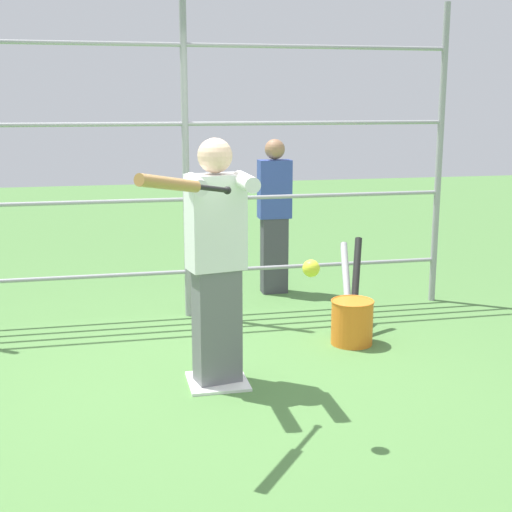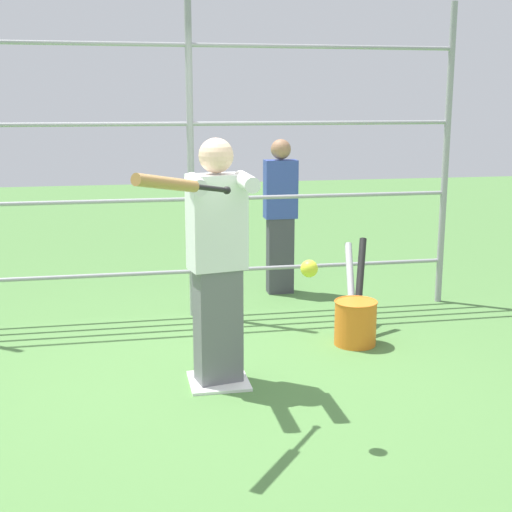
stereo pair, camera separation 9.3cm
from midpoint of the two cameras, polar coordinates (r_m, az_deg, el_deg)
The scene contains 8 objects.
ground_plane at distance 4.95m, azimuth -2.45°, elevation -10.07°, with size 24.00×24.00×0.00m, color #4C7A3D.
home_plate at distance 4.95m, azimuth -2.45°, elevation -9.96°, with size 0.40×0.40×0.02m.
fence_backstop at distance 6.19m, azimuth -4.82°, elevation 7.51°, with size 4.77×0.06×2.74m.
batter at distance 4.67m, azimuth -2.52°, elevation 0.06°, with size 0.42×0.61×1.66m.
baseball_bat_swinging at distance 3.76m, azimuth -5.77°, elevation 5.74°, with size 0.59×0.65×0.19m.
softball_in_flight at distance 3.89m, azimuth 4.97°, elevation -1.01°, with size 0.10×0.10×0.10m.
bat_bucket at distance 5.72m, azimuth 8.42°, elevation -4.89°, with size 0.42×0.81×0.77m.
bystander_behind_fence at distance 7.01m, azimuth 2.34°, elevation 3.36°, with size 0.32×0.20×1.52m.
Camera 2 is at (0.63, 4.54, 1.89)m, focal length 50.00 mm.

